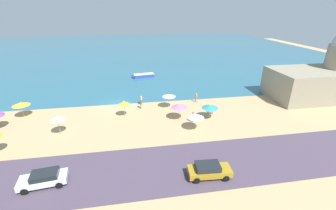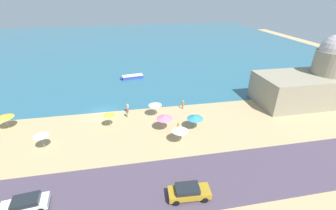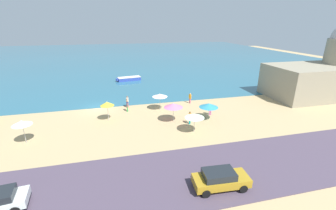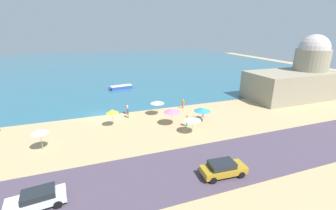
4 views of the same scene
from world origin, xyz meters
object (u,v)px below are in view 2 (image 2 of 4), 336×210
(bather_2, at_px, (127,112))
(bather_3, at_px, (198,118))
(bather_1, at_px, (183,104))
(beach_umbrella_8, at_px, (155,104))
(beach_umbrella_0, at_px, (4,116))
(bather_0, at_px, (128,107))
(beach_umbrella_1, at_px, (41,134))
(harbor_fortress, at_px, (314,80))
(parked_car_0, at_px, (189,192))
(beach_umbrella_7, at_px, (195,117))
(skiff_nearshore, at_px, (132,77))
(beach_umbrella_5, at_px, (180,130))
(bather_4, at_px, (178,127))
(beach_umbrella_2, at_px, (164,117))
(beach_umbrella_6, at_px, (109,114))
(parked_car_1, at_px, (25,204))

(bather_2, xyz_separation_m, bather_3, (10.92, -3.97, -0.03))
(bather_1, bearing_deg, beach_umbrella_8, -162.86)
(beach_umbrella_0, height_order, bather_2, beach_umbrella_0)
(bather_0, bearing_deg, bather_1, -2.63)
(beach_umbrella_1, distance_m, harbor_fortress, 45.38)
(beach_umbrella_1, distance_m, beach_umbrella_8, 16.76)
(bather_2, distance_m, parked_car_0, 18.55)
(parked_car_0, bearing_deg, beach_umbrella_7, 70.74)
(beach_umbrella_7, xyz_separation_m, harbor_fortress, (23.91, 5.21, 2.20))
(beach_umbrella_7, relative_size, skiff_nearshore, 0.45)
(beach_umbrella_5, distance_m, bather_4, 2.52)
(beach_umbrella_8, relative_size, bather_3, 1.55)
(beach_umbrella_7, bearing_deg, bather_4, -164.87)
(beach_umbrella_7, distance_m, bather_1, 6.56)
(bather_0, distance_m, bather_2, 1.59)
(bather_3, bearing_deg, skiff_nearshore, 112.71)
(bather_3, bearing_deg, beach_umbrella_2, -170.64)
(beach_umbrella_1, height_order, beach_umbrella_6, beach_umbrella_6)
(parked_car_0, xyz_separation_m, parked_car_1, (-15.58, 1.44, -0.04))
(parked_car_0, xyz_separation_m, harbor_fortress, (28.21, 17.53, 3.32))
(parked_car_0, bearing_deg, bather_1, 77.82)
(beach_umbrella_2, height_order, bather_0, beach_umbrella_2)
(bather_1, bearing_deg, beach_umbrella_6, -163.11)
(beach_umbrella_1, xyz_separation_m, skiff_nearshore, (12.58, 24.82, -1.88))
(beach_umbrella_5, distance_m, bather_1, 9.93)
(beach_umbrella_8, distance_m, bather_1, 5.50)
(beach_umbrella_0, height_order, bather_4, beach_umbrella_0)
(bather_4, distance_m, parked_car_1, 19.90)
(beach_umbrella_6, height_order, bather_4, beach_umbrella_6)
(beach_umbrella_6, relative_size, bather_1, 1.54)
(beach_umbrella_7, bearing_deg, skiff_nearshore, 109.57)
(bather_4, xyz_separation_m, parked_car_0, (-1.54, -11.57, -0.09))
(beach_umbrella_5, height_order, beach_umbrella_6, beach_umbrella_6)
(parked_car_0, height_order, harbor_fortress, harbor_fortress)
(bather_0, relative_size, parked_car_0, 0.42)
(beach_umbrella_6, bearing_deg, bather_0, 56.82)
(skiff_nearshore, bearing_deg, bather_0, -95.00)
(beach_umbrella_1, relative_size, parked_car_0, 0.61)
(beach_umbrella_0, distance_m, beach_umbrella_2, 23.78)
(parked_car_0, bearing_deg, bather_3, 69.12)
(parked_car_1, bearing_deg, bather_0, 60.61)
(beach_umbrella_8, xyz_separation_m, bather_4, (2.61, -5.64, -1.26))
(beach_umbrella_7, bearing_deg, beach_umbrella_5, -135.08)
(beach_umbrella_1, distance_m, bather_4, 18.28)
(parked_car_0, distance_m, skiff_nearshore, 36.17)
(bather_0, distance_m, skiff_nearshore, 16.77)
(beach_umbrella_6, relative_size, bather_2, 1.60)
(beach_umbrella_5, distance_m, beach_umbrella_7, 4.25)
(beach_umbrella_1, height_order, parked_car_0, beach_umbrella_1)
(beach_umbrella_0, xyz_separation_m, beach_umbrella_2, (23.32, -4.65, 0.03))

